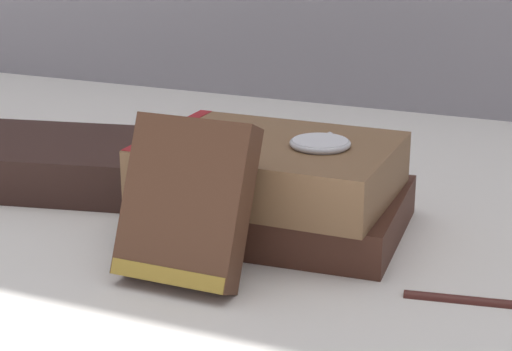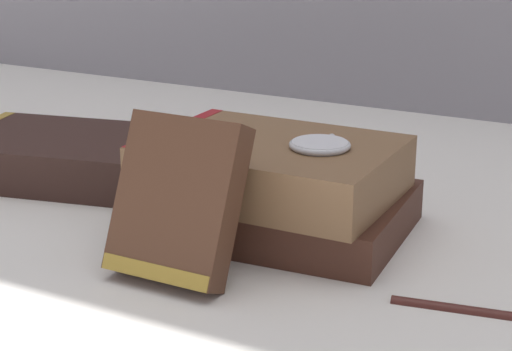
# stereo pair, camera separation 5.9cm
# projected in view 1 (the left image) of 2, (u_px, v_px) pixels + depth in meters

# --- Properties ---
(ground_plane) EXTENTS (3.00, 3.00, 0.00)m
(ground_plane) POSITION_uv_depth(u_px,v_px,m) (300.00, 235.00, 0.74)
(ground_plane) COLOR white
(book_flat_bottom) EXTENTS (0.22, 0.17, 0.04)m
(book_flat_bottom) POSITION_uv_depth(u_px,v_px,m) (273.00, 209.00, 0.75)
(book_flat_bottom) COLOR #422319
(book_flat_bottom) RESTS_ON ground_plane
(book_flat_top) EXTENTS (0.21, 0.15, 0.05)m
(book_flat_top) POSITION_uv_depth(u_px,v_px,m) (265.00, 166.00, 0.73)
(book_flat_top) COLOR brown
(book_flat_top) RESTS_ON book_flat_bottom
(book_side_left) EXTENTS (0.27, 0.20, 0.05)m
(book_side_left) POSITION_uv_depth(u_px,v_px,m) (53.00, 162.00, 0.87)
(book_side_left) COLOR #331E19
(book_side_left) RESTS_ON ground_plane
(book_leaning_front) EXTENTS (0.09, 0.07, 0.12)m
(book_leaning_front) POSITION_uv_depth(u_px,v_px,m) (186.00, 208.00, 0.64)
(book_leaning_front) COLOR #4C2D1E
(book_leaning_front) RESTS_ON ground_plane
(pocket_watch) EXTENTS (0.05, 0.05, 0.01)m
(pocket_watch) POSITION_uv_depth(u_px,v_px,m) (320.00, 143.00, 0.71)
(pocket_watch) COLOR silver
(pocket_watch) RESTS_ON book_flat_top
(reading_glasses) EXTENTS (0.11, 0.05, 0.00)m
(reading_glasses) POSITION_uv_depth(u_px,v_px,m) (309.00, 168.00, 0.91)
(reading_glasses) COLOR black
(reading_glasses) RESTS_ON ground_plane
(fountain_pen) EXTENTS (0.13, 0.03, 0.01)m
(fountain_pen) POSITION_uv_depth(u_px,v_px,m) (494.00, 299.00, 0.61)
(fountain_pen) COLOR #471E19
(fountain_pen) RESTS_ON ground_plane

